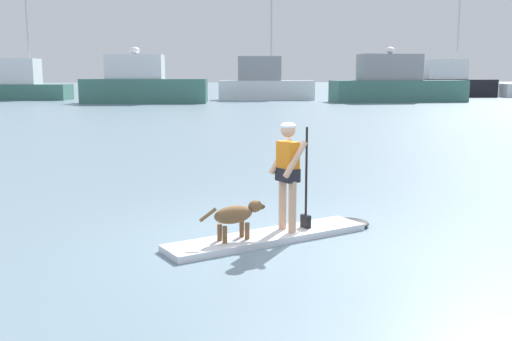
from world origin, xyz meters
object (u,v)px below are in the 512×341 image
Objects in this scene: moored_boat_far_port at (143,85)px; moored_boat_far_starboard at (396,84)px; moored_boat_outer at (264,84)px; dog at (236,215)px; moored_boat_starboard at (24,85)px; moored_boat_center at (450,83)px; paddleboard at (281,235)px; person_paddler at (289,169)px.

moored_boat_far_port is 23.18m from moored_boat_far_starboard.
moored_boat_outer reaches higher than moored_boat_far_starboard.
moored_boat_starboard reaches higher than dog.
moored_boat_center reaches higher than moored_boat_far_port.
dog is at bearing -121.30° from moored_boat_center.
dog reaches higher than paddleboard.
moored_boat_starboard is at bearing 142.52° from moored_boat_far_port.
moored_boat_starboard is 0.86× the size of moored_boat_far_port.
moored_boat_starboard reaches higher than moored_boat_far_port.
dog is 55.96m from moored_boat_starboard.
moored_boat_starboard is at bearing 104.75° from person_paddler.
dog is at bearing -87.99° from moored_boat_far_port.
moored_boat_center is (32.69, 53.76, 1.14)m from dog.
paddleboard is 2.12× the size of person_paddler.
moored_boat_far_port is at bearing 92.93° from paddleboard.
person_paddler is 1.09m from dog.
paddleboard is at bearing -87.07° from moored_boat_far_port.
moored_boat_starboard is 0.78× the size of moored_boat_far_starboard.
person_paddler is at bearing -120.79° from moored_boat_center.
dog is at bearing -76.17° from moored_boat_starboard.
paddleboard is 50.63m from moored_boat_outer.
dog is 0.09× the size of moored_boat_center.
moored_boat_far_starboard is (20.66, 42.97, 0.58)m from person_paddler.
moored_boat_far_port is at bearing 93.10° from person_paddler.
moored_boat_center is at bearing 43.08° from moored_boat_far_starboard.
paddleboard is 1.01m from person_paddler.
person_paddler is (0.12, 0.05, 1.00)m from paddleboard.
moored_boat_outer reaches higher than paddleboard.
moored_boat_outer is at bearing 149.06° from moored_boat_far_starboard.
person_paddler is at bearing -100.91° from moored_boat_outer.
paddleboard is at bearing -120.87° from moored_boat_center.
person_paddler reaches higher than dog.
moored_boat_outer is (23.78, -4.37, 0.09)m from moored_boat_starboard.
paddleboard is 0.31× the size of moored_boat_far_port.
moored_boat_far_starboard reaches higher than dog.
dog is 0.10× the size of moored_boat_outer.
moored_boat_far_starboard is (23.09, -1.99, 0.02)m from moored_boat_far_port.
moored_boat_far_starboard is at bearing 64.21° from paddleboard.
moored_boat_center reaches higher than dog.
moored_boat_far_port is (11.79, -9.04, 0.09)m from moored_boat_starboard.
moored_boat_starboard is at bearing 179.29° from moored_boat_center.
moored_boat_starboard is 14.85m from moored_boat_far_port.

